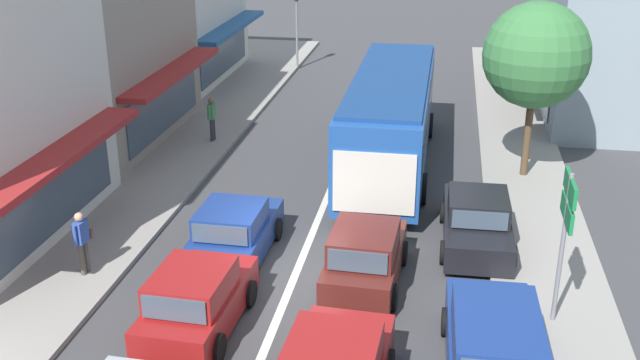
{
  "coord_description": "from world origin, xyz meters",
  "views": [
    {
      "loc": [
        3.4,
        -15.89,
        9.23
      ],
      "look_at": [
        0.04,
        3.65,
        1.2
      ],
      "focal_mm": 42.0,
      "sensor_mm": 36.0,
      "label": 1
    }
  ],
  "objects_px": {
    "parked_wagon_kerb_front": "(494,347)",
    "street_tree_right": "(536,56)",
    "parked_sedan_kerb_second": "(477,222)",
    "traffic_light_downstreet": "(297,13)",
    "hatchback_adjacent_lane_lead": "(197,301)",
    "pedestrian_with_handbag_near": "(82,239)",
    "directional_road_sign": "(567,214)",
    "city_bus": "(391,114)",
    "sedan_queue_gap_filler": "(233,235)",
    "pedestrian_browsing_midblock": "(212,116)",
    "hatchback_queue_far_back": "(365,257)"
  },
  "relations": [
    {
      "from": "hatchback_queue_far_back",
      "to": "sedan_queue_gap_filler",
      "type": "relative_size",
      "value": 0.89
    },
    {
      "from": "parked_wagon_kerb_front",
      "to": "street_tree_right",
      "type": "xyz_separation_m",
      "value": [
        1.48,
        11.16,
        3.35
      ]
    },
    {
      "from": "street_tree_right",
      "to": "pedestrian_with_handbag_near",
      "type": "distance_m",
      "value": 14.52
    },
    {
      "from": "street_tree_right",
      "to": "directional_road_sign",
      "type": "bearing_deg",
      "value": -90.35
    },
    {
      "from": "parked_sedan_kerb_second",
      "to": "street_tree_right",
      "type": "distance_m",
      "value": 6.45
    },
    {
      "from": "directional_road_sign",
      "to": "street_tree_right",
      "type": "height_order",
      "value": "street_tree_right"
    },
    {
      "from": "hatchback_adjacent_lane_lead",
      "to": "directional_road_sign",
      "type": "height_order",
      "value": "directional_road_sign"
    },
    {
      "from": "traffic_light_downstreet",
      "to": "pedestrian_with_handbag_near",
      "type": "distance_m",
      "value": 22.45
    },
    {
      "from": "sedan_queue_gap_filler",
      "to": "street_tree_right",
      "type": "xyz_separation_m",
      "value": [
        7.9,
        7.12,
        3.43
      ]
    },
    {
      "from": "hatchback_queue_far_back",
      "to": "directional_road_sign",
      "type": "bearing_deg",
      "value": -14.24
    },
    {
      "from": "parked_wagon_kerb_front",
      "to": "traffic_light_downstreet",
      "type": "height_order",
      "value": "traffic_light_downstreet"
    },
    {
      "from": "city_bus",
      "to": "pedestrian_browsing_midblock",
      "type": "bearing_deg",
      "value": 169.3
    },
    {
      "from": "traffic_light_downstreet",
      "to": "directional_road_sign",
      "type": "bearing_deg",
      "value": -65.44
    },
    {
      "from": "parked_sedan_kerb_second",
      "to": "traffic_light_downstreet",
      "type": "bearing_deg",
      "value": 114.77
    },
    {
      "from": "sedan_queue_gap_filler",
      "to": "hatchback_adjacent_lane_lead",
      "type": "distance_m",
      "value": 3.33
    },
    {
      "from": "hatchback_adjacent_lane_lead",
      "to": "traffic_light_downstreet",
      "type": "xyz_separation_m",
      "value": [
        -2.62,
        24.1,
        2.15
      ]
    },
    {
      "from": "parked_wagon_kerb_front",
      "to": "parked_sedan_kerb_second",
      "type": "height_order",
      "value": "parked_wagon_kerb_front"
    },
    {
      "from": "directional_road_sign",
      "to": "pedestrian_browsing_midblock",
      "type": "bearing_deg",
      "value": 136.69
    },
    {
      "from": "parked_wagon_kerb_front",
      "to": "pedestrian_browsing_midblock",
      "type": "relative_size",
      "value": 2.79
    },
    {
      "from": "parked_sedan_kerb_second",
      "to": "directional_road_sign",
      "type": "relative_size",
      "value": 1.18
    },
    {
      "from": "sedan_queue_gap_filler",
      "to": "parked_sedan_kerb_second",
      "type": "bearing_deg",
      "value": 17.06
    },
    {
      "from": "sedan_queue_gap_filler",
      "to": "parked_sedan_kerb_second",
      "type": "xyz_separation_m",
      "value": [
        6.23,
        1.91,
        0.0
      ]
    },
    {
      "from": "hatchback_queue_far_back",
      "to": "pedestrian_with_handbag_near",
      "type": "xyz_separation_m",
      "value": [
        -6.84,
        -0.88,
        0.36
      ]
    },
    {
      "from": "hatchback_queue_far_back",
      "to": "traffic_light_downstreet",
      "type": "distance_m",
      "value": 22.41
    },
    {
      "from": "city_bus",
      "to": "hatchback_adjacent_lane_lead",
      "type": "bearing_deg",
      "value": -107.01
    },
    {
      "from": "city_bus",
      "to": "pedestrian_with_handbag_near",
      "type": "xyz_separation_m",
      "value": [
        -6.75,
        -8.97,
        -0.81
      ]
    },
    {
      "from": "parked_wagon_kerb_front",
      "to": "pedestrian_browsing_midblock",
      "type": "xyz_separation_m",
      "value": [
        -9.67,
        12.68,
        0.32
      ]
    },
    {
      "from": "traffic_light_downstreet",
      "to": "pedestrian_with_handbag_near",
      "type": "height_order",
      "value": "traffic_light_downstreet"
    },
    {
      "from": "city_bus",
      "to": "street_tree_right",
      "type": "bearing_deg",
      "value": -3.41
    },
    {
      "from": "parked_sedan_kerb_second",
      "to": "pedestrian_browsing_midblock",
      "type": "height_order",
      "value": "pedestrian_browsing_midblock"
    },
    {
      "from": "hatchback_queue_far_back",
      "to": "traffic_light_downstreet",
      "type": "relative_size",
      "value": 0.9
    },
    {
      "from": "pedestrian_with_handbag_near",
      "to": "city_bus",
      "type": "bearing_deg",
      "value": 53.05
    },
    {
      "from": "sedan_queue_gap_filler",
      "to": "pedestrian_browsing_midblock",
      "type": "xyz_separation_m",
      "value": [
        -3.24,
        8.64,
        0.4
      ]
    },
    {
      "from": "street_tree_right",
      "to": "pedestrian_with_handbag_near",
      "type": "height_order",
      "value": "street_tree_right"
    },
    {
      "from": "parked_wagon_kerb_front",
      "to": "directional_road_sign",
      "type": "relative_size",
      "value": 1.26
    },
    {
      "from": "parked_wagon_kerb_front",
      "to": "pedestrian_with_handbag_near",
      "type": "height_order",
      "value": "pedestrian_with_handbag_near"
    },
    {
      "from": "parked_wagon_kerb_front",
      "to": "hatchback_adjacent_lane_lead",
      "type": "bearing_deg",
      "value": 173.51
    },
    {
      "from": "parked_sedan_kerb_second",
      "to": "hatchback_adjacent_lane_lead",
      "type": "bearing_deg",
      "value": -139.28
    },
    {
      "from": "city_bus",
      "to": "hatchback_adjacent_lane_lead",
      "type": "relative_size",
      "value": 2.89
    },
    {
      "from": "city_bus",
      "to": "street_tree_right",
      "type": "relative_size",
      "value": 1.88
    },
    {
      "from": "hatchback_adjacent_lane_lead",
      "to": "traffic_light_downstreet",
      "type": "bearing_deg",
      "value": 96.2
    },
    {
      "from": "directional_road_sign",
      "to": "street_tree_right",
      "type": "distance_m",
      "value": 9.03
    },
    {
      "from": "traffic_light_downstreet",
      "to": "parked_sedan_kerb_second",
      "type": "bearing_deg",
      "value": -65.23
    },
    {
      "from": "parked_sedan_kerb_second",
      "to": "street_tree_right",
      "type": "bearing_deg",
      "value": 72.23
    },
    {
      "from": "pedestrian_browsing_midblock",
      "to": "hatchback_queue_far_back",
      "type": "bearing_deg",
      "value": -54.15
    },
    {
      "from": "parked_sedan_kerb_second",
      "to": "pedestrian_with_handbag_near",
      "type": "distance_m",
      "value": 10.19
    },
    {
      "from": "parked_sedan_kerb_second",
      "to": "pedestrian_with_handbag_near",
      "type": "relative_size",
      "value": 2.6
    },
    {
      "from": "sedan_queue_gap_filler",
      "to": "parked_wagon_kerb_front",
      "type": "distance_m",
      "value": 7.59
    },
    {
      "from": "pedestrian_with_handbag_near",
      "to": "pedestrian_browsing_midblock",
      "type": "relative_size",
      "value": 1.0
    },
    {
      "from": "street_tree_right",
      "to": "pedestrian_with_handbag_near",
      "type": "bearing_deg",
      "value": -142.21
    }
  ]
}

